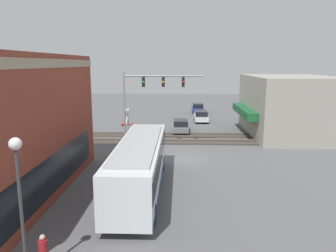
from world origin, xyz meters
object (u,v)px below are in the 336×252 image
(parked_car_grey, at_px, (181,126))
(parked_car_white, at_px, (201,116))
(crossing_signal, at_px, (128,125))
(parked_car_blue, at_px, (198,108))
(streetlamp, at_px, (20,199))
(city_bus, at_px, (140,163))
(pedestrian_at_crossing, at_px, (134,137))

(parked_car_grey, distance_m, parked_car_white, 7.68)
(crossing_signal, height_order, parked_car_blue, crossing_signal)
(parked_car_white, relative_size, parked_car_blue, 1.05)
(streetlamp, bearing_deg, parked_car_blue, -11.33)
(parked_car_white, bearing_deg, parked_car_blue, 0.00)
(parked_car_grey, bearing_deg, parked_car_blue, -10.31)
(city_bus, height_order, pedestrian_at_crossing, city_bus)
(pedestrian_at_crossing, bearing_deg, crossing_signal, 141.08)
(parked_car_white, distance_m, pedestrian_at_crossing, 16.11)
(city_bus, distance_m, parked_car_grey, 18.24)
(parked_car_white, height_order, pedestrian_at_crossing, pedestrian_at_crossing)
(city_bus, bearing_deg, streetlamp, 160.94)
(crossing_signal, height_order, streetlamp, streetlamp)
(city_bus, xyz_separation_m, crossing_signal, (10.13, 2.35, 0.53))
(parked_car_grey, bearing_deg, pedestrian_at_crossing, 148.59)
(pedestrian_at_crossing, bearing_deg, parked_car_white, -26.64)
(streetlamp, xyz_separation_m, parked_car_grey, (26.96, -5.69, -2.55))
(city_bus, distance_m, pedestrian_at_crossing, 10.96)
(parked_car_grey, relative_size, parked_car_blue, 1.00)
(crossing_signal, xyz_separation_m, parked_car_white, (15.05, -7.75, -1.60))
(pedestrian_at_crossing, bearing_deg, city_bus, -170.39)
(crossing_signal, relative_size, parked_car_white, 0.83)
(city_bus, height_order, streetlamp, streetlamp)
(streetlamp, xyz_separation_m, parked_car_blue, (42.34, -8.49, -2.51))
(streetlamp, height_order, parked_car_blue, streetlamp)
(streetlamp, xyz_separation_m, pedestrian_at_crossing, (19.71, -1.26, -2.27))
(city_bus, xyz_separation_m, pedestrian_at_crossing, (10.77, 1.82, -0.81))
(streetlamp, distance_m, parked_car_grey, 27.67)
(streetlamp, relative_size, parked_car_white, 1.18)
(parked_car_grey, relative_size, parked_car_white, 0.96)
(city_bus, xyz_separation_m, parked_car_blue, (33.41, -5.40, -1.06))
(crossing_signal, bearing_deg, pedestrian_at_crossing, -38.92)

